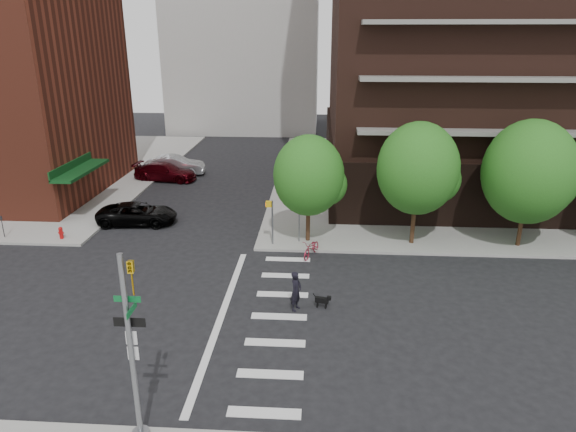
% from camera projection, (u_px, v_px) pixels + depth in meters
% --- Properties ---
extents(ground, '(120.00, 120.00, 0.00)m').
position_uv_depth(ground, '(210.00, 314.00, 22.32)').
color(ground, black).
rests_on(ground, ground).
extents(sidewalk_ne, '(39.00, 33.00, 0.15)m').
position_uv_depth(sidewalk_ne, '(508.00, 178.00, 43.16)').
color(sidewalk_ne, gray).
rests_on(sidewalk_ne, ground).
extents(crosswalk, '(3.85, 13.00, 0.01)m').
position_uv_depth(crosswalk, '(261.00, 316.00, 22.19)').
color(crosswalk, silver).
rests_on(crosswalk, ground).
extents(tree_a, '(4.00, 4.00, 5.90)m').
position_uv_depth(tree_a, '(309.00, 176.00, 28.73)').
color(tree_a, '#301E11').
rests_on(tree_a, sidewalk_ne).
extents(tree_b, '(4.50, 4.50, 6.65)m').
position_uv_depth(tree_b, '(418.00, 169.00, 28.20)').
color(tree_b, '#301E11').
rests_on(tree_b, sidewalk_ne).
extents(tree_c, '(5.00, 5.00, 6.80)m').
position_uv_depth(tree_c, '(529.00, 172.00, 27.87)').
color(tree_c, '#301E11').
rests_on(tree_c, sidewalk_ne).
extents(traffic_signal, '(0.90, 0.75, 6.00)m').
position_uv_depth(traffic_signal, '(134.00, 366.00, 14.40)').
color(traffic_signal, slate).
rests_on(traffic_signal, sidewalk_s).
extents(pedestrian_signal, '(2.18, 0.67, 2.60)m').
position_uv_depth(pedestrian_signal, '(278.00, 215.00, 29.02)').
color(pedestrian_signal, slate).
rests_on(pedestrian_signal, sidewalk_ne).
extents(fire_hydrant, '(0.24, 0.24, 0.73)m').
position_uv_depth(fire_hydrant, '(61.00, 232.00, 30.11)').
color(fire_hydrant, '#A50C0C').
rests_on(fire_hydrant, sidewalk_nw).
extents(parking_meter, '(0.10, 0.08, 1.32)m').
position_uv_depth(parking_meter, '(2.00, 224.00, 30.19)').
color(parking_meter, black).
rests_on(parking_meter, sidewalk_nw).
extents(parked_car_black, '(2.63, 5.10, 1.38)m').
position_uv_depth(parked_car_black, '(137.00, 214.00, 32.80)').
color(parked_car_black, black).
rests_on(parked_car_black, ground).
extents(parked_car_maroon, '(2.61, 5.33, 1.49)m').
position_uv_depth(parked_car_maroon, '(165.00, 172.00, 42.59)').
color(parked_car_maroon, '#3A0409').
rests_on(parked_car_maroon, ground).
extents(parked_car_silver, '(2.26, 5.21, 1.67)m').
position_uv_depth(parked_car_silver, '(175.00, 165.00, 44.40)').
color(parked_car_silver, '#B9BEC2').
rests_on(parked_car_silver, ground).
extents(scooter, '(1.32, 2.00, 0.99)m').
position_uv_depth(scooter, '(312.00, 248.00, 28.01)').
color(scooter, '#9F2037').
rests_on(scooter, ground).
extents(dog_walker, '(0.78, 0.66, 1.82)m').
position_uv_depth(dog_walker, '(296.00, 291.00, 22.43)').
color(dog_walker, black).
rests_on(dog_walker, ground).
extents(dog, '(0.72, 0.32, 0.60)m').
position_uv_depth(dog, '(323.00, 300.00, 22.76)').
color(dog, black).
rests_on(dog, ground).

